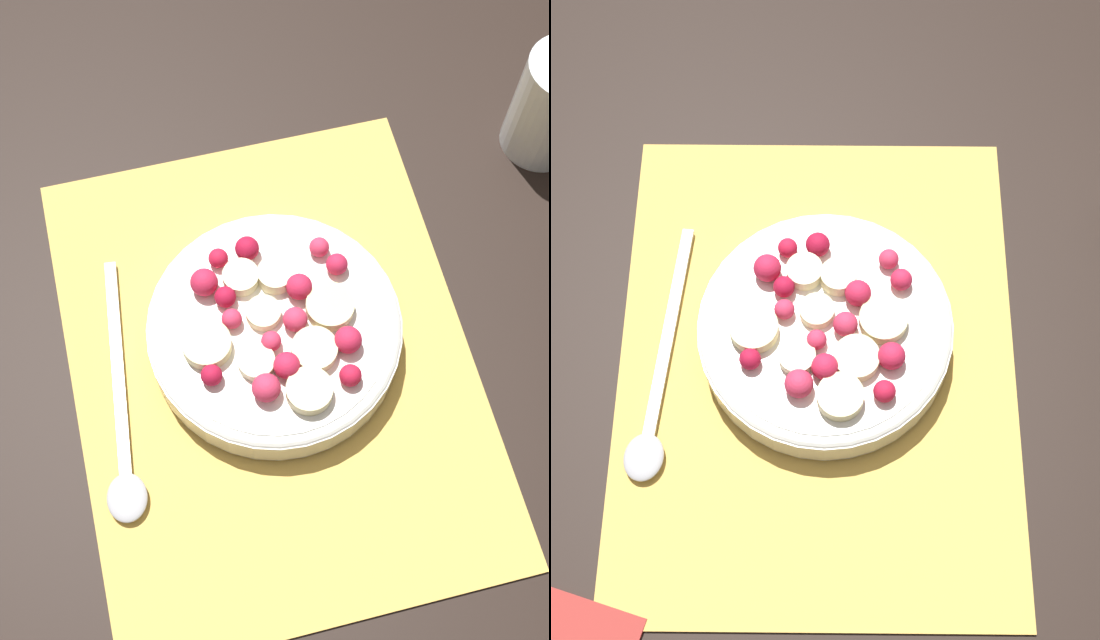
{
  "view_description": "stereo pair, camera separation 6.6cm",
  "coord_description": "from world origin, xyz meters",
  "views": [
    {
      "loc": [
        -0.24,
        0.06,
        0.65
      ],
      "look_at": [
        0.02,
        -0.01,
        0.05
      ],
      "focal_mm": 50.0,
      "sensor_mm": 36.0,
      "label": 1
    },
    {
      "loc": [
        -0.25,
        -0.01,
        0.65
      ],
      "look_at": [
        0.02,
        -0.01,
        0.05
      ],
      "focal_mm": 50.0,
      "sensor_mm": 36.0,
      "label": 2
    }
  ],
  "objects": [
    {
      "name": "ground_plane",
      "position": [
        0.0,
        0.0,
        0.0
      ],
      "size": [
        3.0,
        3.0,
        0.0
      ],
      "primitive_type": "plane",
      "color": "black"
    },
    {
      "name": "spoon",
      "position": [
        -0.04,
        0.12,
        0.01
      ],
      "size": [
        0.21,
        0.04,
        0.01
      ],
      "rotation": [
        0.0,
        0.0,
        3.04
      ],
      "color": "#B2B2B7",
      "rests_on": "placemat"
    },
    {
      "name": "fruit_bowl",
      "position": [
        0.02,
        -0.01,
        0.03
      ],
      "size": [
        0.19,
        0.19,
        0.05
      ],
      "color": "silver",
      "rests_on": "placemat"
    },
    {
      "name": "placemat",
      "position": [
        0.0,
        0.0,
        0.0
      ],
      "size": [
        0.4,
        0.31,
        0.01
      ],
      "color": "#E0B251",
      "rests_on": "ground_plane"
    }
  ]
}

